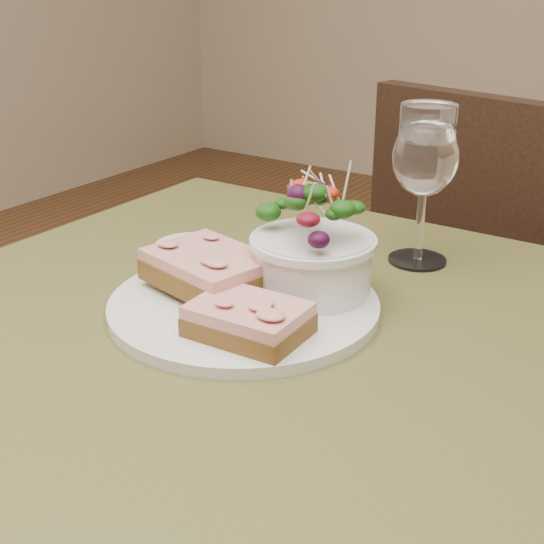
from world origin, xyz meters
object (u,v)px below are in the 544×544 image
Objects in this scene: salad_bowl at (313,239)px; wine_glass at (425,162)px; chair_far at (509,407)px; dinner_plate at (244,305)px; sandwich_front at (249,320)px; ramekin at (190,257)px; cafe_table at (256,419)px; sandwich_back at (209,269)px.

salad_bowl is 0.18m from wine_glass.
dinner_plate is at bearing 93.36° from chair_far.
sandwich_front is 1.53× the size of ramekin.
cafe_table is at bearing -95.58° from salad_bowl.
cafe_table is 0.82m from chair_far.
chair_far reaches higher than ramekin.
wine_glass reaches higher than cafe_table.
salad_bowl reaches higher than sandwich_front.
sandwich_back is 0.05m from ramekin.
cafe_table is 4.57× the size of wine_glass.
ramekin is 0.29m from wine_glass.
wine_glass is (0.05, 0.17, 0.05)m from salad_bowl.
sandwich_back is at bearing -27.23° from ramekin.
cafe_table is at bearing 109.78° from sandwich_front.
ramekin is at bearing 156.27° from cafe_table.
salad_bowl reaches higher than sandwich_back.
ramekin reaches higher than dinner_plate.
salad_bowl is (-0.06, -0.64, 0.53)m from chair_far.
salad_bowl reaches higher than ramekin.
wine_glass is (0.06, 0.26, 0.22)m from cafe_table.
cafe_table is at bearing -40.86° from dinner_plate.
dinner_plate is at bearing -128.05° from salad_bowl.
wine_glass is at bearing 74.29° from salad_bowl.
sandwich_front is at bearing -30.66° from ramekin.
dinner_plate is 0.08m from sandwich_front.
salad_bowl is at bearing 84.42° from cafe_table.
dinner_plate is 0.05m from sandwich_back.
dinner_plate is 3.95× the size of ramekin.
cafe_table is 0.20m from salad_bowl.
chair_far is 0.86m from ramekin.
cafe_table is 0.12m from dinner_plate.
salad_bowl is (-0.00, 0.12, 0.04)m from sandwich_front.
dinner_plate is at bearing 139.14° from cafe_table.
wine_glass is (0.14, 0.23, 0.09)m from sandwich_back.
sandwich_front reaches higher than dinner_plate.
salad_bowl is 0.73× the size of wine_glass.
sandwich_front is 0.16m from ramekin.
chair_far is 3.20× the size of dinner_plate.
wine_glass reaches higher than chair_far.
wine_glass reaches higher than salad_bowl.
cafe_table is 5.48× the size of sandwich_back.
sandwich_back is 2.05× the size of ramekin.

